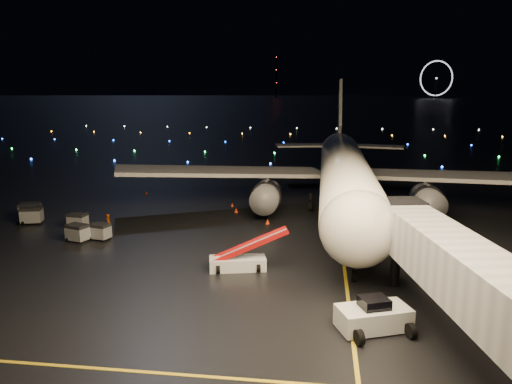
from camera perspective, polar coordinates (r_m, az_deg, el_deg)
ground at (r=332.70m, az=5.82°, el=9.26°), size 2000.00×2000.00×0.00m
lane_centre at (r=49.41m, az=9.66°, el=-5.21°), size 0.25×80.00×0.02m
lane_cross at (r=30.33m, az=-24.16°, el=-17.46°), size 60.00×0.25×0.02m
airliner at (r=60.55m, az=10.12°, el=5.45°), size 55.35×52.60×15.63m
pushback_tug at (r=31.65m, az=13.28°, el=-13.38°), size 4.81×3.64×2.04m
belt_loader at (r=40.15m, az=-2.13°, el=-6.68°), size 6.84×3.25×3.20m
crew_c at (r=52.85m, az=-16.52°, el=-3.39°), size 0.67×1.15×1.84m
safety_cone_0 at (r=53.68m, az=1.32°, el=-3.38°), size 0.52×0.52×0.54m
safety_cone_1 at (r=61.58m, az=-2.72°, el=-1.44°), size 0.50×0.50×0.46m
safety_cone_2 at (r=58.59m, az=-2.27°, el=-2.10°), size 0.55×0.55×0.51m
safety_cone_3 at (r=69.88m, az=-12.42°, el=-0.12°), size 0.49×0.49×0.46m
ferris_wheel at (r=769.19m, az=19.92°, el=11.97°), size 49.33×16.80×52.00m
radio_mast at (r=775.60m, az=2.34°, el=13.08°), size 1.80×1.80×64.00m
taxiway_lights at (r=139.32m, az=3.38°, el=5.95°), size 164.00×92.00×0.36m
baggage_cart_0 at (r=50.47m, az=-19.73°, el=-4.42°), size 2.27×1.89×1.65m
baggage_cart_1 at (r=50.38m, az=-17.42°, el=-4.35°), size 2.09×1.69×1.56m
baggage_cart_2 at (r=55.18m, az=-19.71°, el=-3.11°), size 1.96×1.46×1.56m
baggage_cart_3 at (r=60.84m, az=-24.41°, el=-2.01°), size 2.45×1.99×1.82m
baggage_cart_4 at (r=58.87m, az=-24.27°, el=-2.45°), size 2.43×1.99×1.80m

